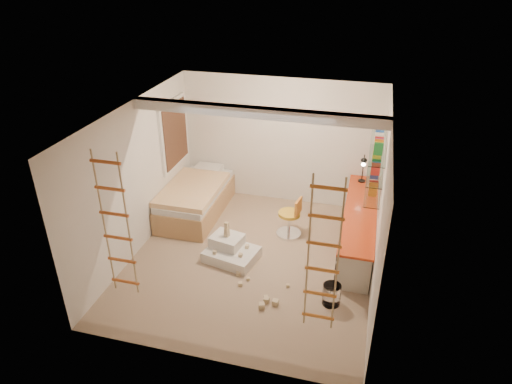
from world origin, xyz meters
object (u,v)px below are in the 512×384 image
(bed, at_px, (196,199))
(swivel_chair, at_px, (290,222))
(desk, at_px, (358,227))
(play_platform, at_px, (230,250))

(bed, bearing_deg, swivel_chair, -9.32)
(desk, xyz_separation_m, bed, (-3.20, 0.36, -0.07))
(desk, height_order, play_platform, desk)
(bed, height_order, play_platform, bed)
(bed, relative_size, swivel_chair, 2.56)
(desk, height_order, swivel_chair, swivel_chair)
(bed, bearing_deg, desk, -6.49)
(desk, bearing_deg, swivel_chair, 178.12)
(bed, height_order, swivel_chair, swivel_chair)
(desk, relative_size, play_platform, 2.91)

